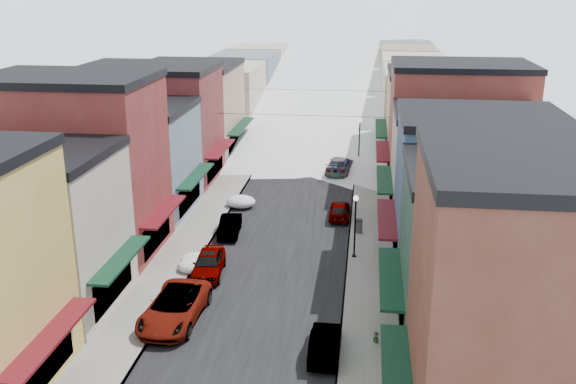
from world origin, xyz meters
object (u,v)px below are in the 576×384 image
(car_white_suv, at_px, (175,307))
(car_dark_hatch, at_px, (230,226))
(car_silver_sedan, at_px, (209,263))
(streetlamp_near, at_px, (355,219))
(car_green_sedan, at_px, (324,343))
(trash_can, at_px, (359,226))

(car_white_suv, relative_size, car_dark_hatch, 1.50)
(car_silver_sedan, relative_size, streetlamp_near, 1.05)
(car_white_suv, distance_m, streetlamp_near, 14.07)
(car_green_sedan, distance_m, trash_can, 16.90)
(car_dark_hatch, bearing_deg, car_white_suv, -96.81)
(car_dark_hatch, height_order, streetlamp_near, streetlamp_near)
(car_green_sedan, height_order, trash_can, car_green_sedan)
(car_white_suv, distance_m, car_silver_sedan, 6.21)
(car_silver_sedan, bearing_deg, streetlamp_near, 16.63)
(trash_can, bearing_deg, streetlamp_near, -92.79)
(trash_can, height_order, streetlamp_near, streetlamp_near)
(car_dark_hatch, relative_size, streetlamp_near, 0.93)
(car_white_suv, height_order, car_silver_sedan, car_white_suv)
(car_dark_hatch, relative_size, car_green_sedan, 1.00)
(car_green_sedan, bearing_deg, car_white_suv, -15.68)
(car_dark_hatch, xyz_separation_m, car_green_sedan, (8.26, -15.63, -0.00))
(car_dark_hatch, bearing_deg, streetlamp_near, -24.66)
(car_silver_sedan, distance_m, car_green_sedan, 11.87)
(car_silver_sedan, bearing_deg, trash_can, 35.75)
(car_silver_sedan, bearing_deg, car_white_suv, -98.92)
(car_silver_sedan, bearing_deg, car_dark_hatch, 85.87)
(car_silver_sedan, relative_size, trash_can, 4.54)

